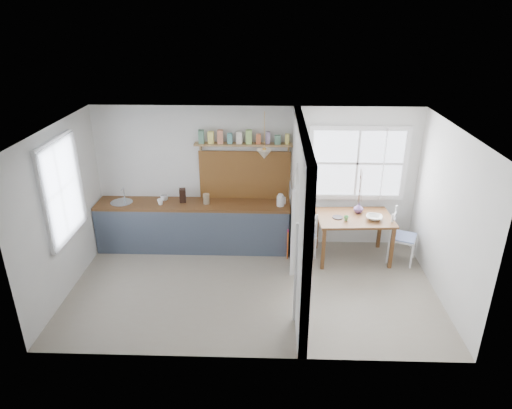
{
  "coord_description": "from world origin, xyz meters",
  "views": [
    {
      "loc": [
        0.26,
        -6.19,
        4.17
      ],
      "look_at": [
        0.04,
        0.46,
        1.26
      ],
      "focal_mm": 32.0,
      "sensor_mm": 36.0,
      "label": 1
    }
  ],
  "objects_px": {
    "chair_left": "(303,233)",
    "vase": "(359,208)",
    "dining_table": "(353,237)",
    "chair_right": "(403,236)",
    "kettle": "(280,200)"
  },
  "relations": [
    {
      "from": "chair_left",
      "to": "vase",
      "type": "distance_m",
      "value": 1.07
    },
    {
      "from": "dining_table",
      "to": "kettle",
      "type": "bearing_deg",
      "value": 166.75
    },
    {
      "from": "chair_right",
      "to": "vase",
      "type": "xyz_separation_m",
      "value": [
        -0.77,
        0.25,
        0.42
      ]
    },
    {
      "from": "chair_right",
      "to": "dining_table",
      "type": "bearing_deg",
      "value": 108.16
    },
    {
      "from": "vase",
      "to": "kettle",
      "type": "bearing_deg",
      "value": 178.24
    },
    {
      "from": "dining_table",
      "to": "vase",
      "type": "xyz_separation_m",
      "value": [
        0.09,
        0.18,
        0.49
      ]
    },
    {
      "from": "kettle",
      "to": "dining_table",
      "type": "bearing_deg",
      "value": -26.93
    },
    {
      "from": "dining_table",
      "to": "chair_left",
      "type": "height_order",
      "value": "chair_left"
    },
    {
      "from": "kettle",
      "to": "vase",
      "type": "relative_size",
      "value": 1.25
    },
    {
      "from": "vase",
      "to": "dining_table",
      "type": "bearing_deg",
      "value": -116.16
    },
    {
      "from": "dining_table",
      "to": "chair_right",
      "type": "bearing_deg",
      "value": -8.42
    },
    {
      "from": "chair_left",
      "to": "vase",
      "type": "bearing_deg",
      "value": 84.26
    },
    {
      "from": "dining_table",
      "to": "vase",
      "type": "relative_size",
      "value": 7.37
    },
    {
      "from": "chair_right",
      "to": "kettle",
      "type": "relative_size",
      "value": 4.36
    },
    {
      "from": "dining_table",
      "to": "chair_right",
      "type": "distance_m",
      "value": 0.86
    }
  ]
}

